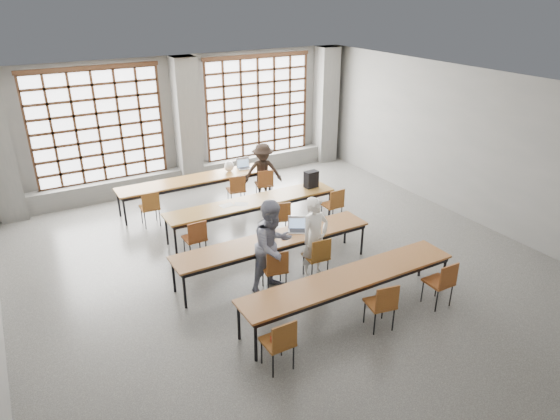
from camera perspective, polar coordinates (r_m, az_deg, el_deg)
The scene contains 37 objects.
floor at distance 10.03m, azimuth 0.51°, elevation -6.51°, with size 11.00×11.00×0.00m, color #484846.
ceiling at distance 8.77m, azimuth 0.59°, elevation 13.55°, with size 11.00×11.00×0.00m, color silver.
wall_back at distance 14.06m, azimuth -10.97°, elevation 9.91°, with size 10.00×10.00×0.00m, color slate.
wall_right at distance 12.41m, azimuth 21.07°, elevation 6.83°, with size 11.00×11.00×0.00m, color slate.
column_mid at distance 13.81m, azimuth -10.57°, elevation 9.68°, with size 0.60×0.55×3.50m, color #5D5D5A.
column_right at distance 15.81m, azimuth 5.24°, elevation 11.81°, with size 0.60×0.55×3.50m, color #5D5D5A.
window_left at distance 13.43m, azimuth -20.07°, elevation 8.88°, with size 3.32×0.12×3.00m.
window_right at distance 14.81m, azimuth -2.54°, elevation 11.64°, with size 3.32×0.12×3.00m.
sill_ledge at distance 14.32m, azimuth -10.23°, elevation 3.93°, with size 9.80×0.35×0.50m, color #5D5D5A.
desk_row_a at distance 12.71m, azimuth -9.42°, elevation 3.34°, with size 4.00×0.70×0.73m.
desk_row_b at distance 11.21m, azimuth -3.18°, elevation 0.75°, with size 4.00×0.70×0.73m.
desk_row_c at distance 9.54m, azimuth -0.69°, elevation -3.65°, with size 4.00×0.70×0.73m.
desk_row_d at distance 8.46m, azimuth 8.00°, elevation -7.88°, with size 4.00×0.70×0.73m.
chair_back_left at distance 11.82m, azimuth -14.63°, elevation 0.55°, with size 0.44×0.44×0.88m.
chair_back_mid at distance 12.48m, azimuth -4.98°, elevation 2.57°, with size 0.49×0.49×0.88m.
chair_back_right at distance 12.81m, azimuth -1.76°, elevation 3.23°, with size 0.51×0.51×0.88m.
chair_mid_left at distance 10.18m, azimuth -9.62°, elevation -2.92°, with size 0.43×0.43×0.88m.
chair_mid_centre at distance 10.92m, azimuth 0.07°, elevation -0.61°, with size 0.53×0.53×0.88m.
chair_mid_right at distance 11.63m, azimuth 6.19°, elevation 0.85°, with size 0.42×0.43×0.88m.
chair_front_left at distance 8.99m, azimuth -0.51°, elevation -6.46°, with size 0.50×0.50×0.88m.
chair_front_right at distance 9.41m, azimuth 4.36°, elevation -5.04°, with size 0.45×0.45×0.88m.
chair_near_left at distance 7.32m, azimuth 0.02°, elevation -14.62°, with size 0.42×0.43×0.88m.
chair_near_mid at distance 8.23m, azimuth 11.67°, elevation -10.24°, with size 0.49×0.49×0.88m.
chair_near_right at distance 9.05m, azimuth 18.06°, elevation -7.60°, with size 0.42×0.43×0.88m.
student_male at distance 9.37m, azimuth 4.01°, elevation -3.23°, with size 0.59×0.39×1.62m, color white.
student_female at distance 8.93m, azimuth -0.82°, elevation -4.16°, with size 0.86×0.67×1.76m, color #171B46.
student_back at distance 12.85m, azimuth -1.96°, elevation 4.34°, with size 0.98×0.56×1.52m, color black.
laptop_front at distance 9.82m, azimuth 1.98°, elevation -1.97°, with size 0.46×0.44×0.26m.
laptop_back at distance 13.25m, azimuth -4.14°, elevation 5.07°, with size 0.39×0.34×0.26m.
mouse at distance 9.93m, azimuth 4.16°, elevation -1.98°, with size 0.10×0.06×0.04m, color silver.
green_box at distance 9.53m, azimuth -1.19°, elevation -2.93°, with size 0.25×0.09×0.09m, color green.
phone at distance 9.51m, azimuth 0.55°, elevation -3.25°, with size 0.13×0.06×0.01m, color black.
paper_sheet_a at distance 11.00m, azimuth -6.10°, elevation 0.54°, with size 0.30×0.21×0.00m, color white.
paper_sheet_b at distance 11.03m, azimuth -4.47°, elevation 0.67°, with size 0.30×0.21×0.00m, color silver.
backpack at distance 11.89m, azimuth 3.59°, elevation 3.53°, with size 0.32×0.20×0.40m, color black.
plastic_bag at distance 12.99m, azimuth -5.85°, elevation 5.00°, with size 0.26×0.21×0.29m, color white.
red_pouch at distance 7.40m, azimuth -0.30°, elevation -14.50°, with size 0.20×0.08×0.06m, color #A12513.
Camera 1 is at (-4.34, -7.44, 5.13)m, focal length 32.00 mm.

